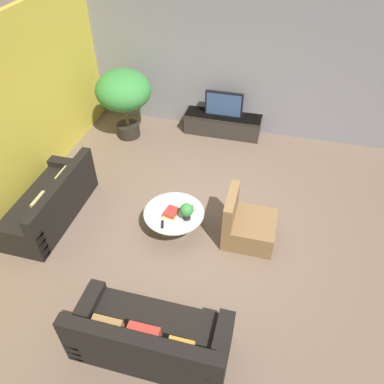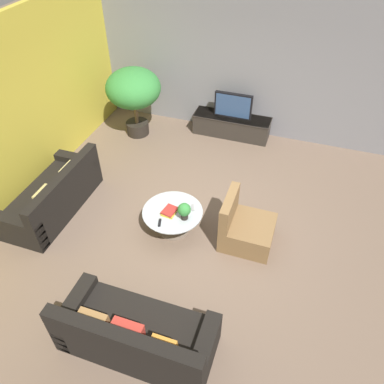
{
  "view_description": "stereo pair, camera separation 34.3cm",
  "coord_description": "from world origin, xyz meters",
  "px_view_note": "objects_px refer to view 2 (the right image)",
  "views": [
    {
      "loc": [
        0.96,
        -4.26,
        4.63
      ],
      "look_at": [
        -0.2,
        0.2,
        0.55
      ],
      "focal_mm": 35.0,
      "sensor_mm": 36.0,
      "label": 1
    },
    {
      "loc": [
        1.29,
        -4.16,
        4.63
      ],
      "look_at": [
        -0.2,
        0.2,
        0.55
      ],
      "focal_mm": 35.0,
      "sensor_mm": 36.0,
      "label": 2
    }
  ],
  "objects_px": {
    "couch_by_wall": "(54,197)",
    "couch_near_entry": "(136,335)",
    "armchair_wicker": "(245,228)",
    "potted_plant_tabletop": "(184,210)",
    "coffee_table": "(173,217)",
    "television": "(233,106)",
    "potted_palm_tall": "(134,91)",
    "media_console": "(232,125)"
  },
  "relations": [
    {
      "from": "couch_by_wall",
      "to": "couch_near_entry",
      "type": "xyz_separation_m",
      "value": [
        2.42,
        -1.85,
        0.0
      ]
    },
    {
      "from": "armchair_wicker",
      "to": "potted_plant_tabletop",
      "type": "xyz_separation_m",
      "value": [
        -0.93,
        -0.22,
        0.31
      ]
    },
    {
      "from": "coffee_table",
      "to": "television",
      "type": "bearing_deg",
      "value": 86.39
    },
    {
      "from": "armchair_wicker",
      "to": "potted_palm_tall",
      "type": "bearing_deg",
      "value": 51.47
    },
    {
      "from": "television",
      "to": "couch_near_entry",
      "type": "bearing_deg",
      "value": -88.83
    },
    {
      "from": "media_console",
      "to": "couch_near_entry",
      "type": "distance_m",
      "value": 5.18
    },
    {
      "from": "couch_by_wall",
      "to": "couch_near_entry",
      "type": "bearing_deg",
      "value": 52.69
    },
    {
      "from": "armchair_wicker",
      "to": "couch_by_wall",
      "type": "bearing_deg",
      "value": 95.88
    },
    {
      "from": "couch_near_entry",
      "to": "armchair_wicker",
      "type": "relative_size",
      "value": 2.23
    },
    {
      "from": "coffee_table",
      "to": "armchair_wicker",
      "type": "height_order",
      "value": "armchair_wicker"
    },
    {
      "from": "television",
      "to": "potted_plant_tabletop",
      "type": "height_order",
      "value": "television"
    },
    {
      "from": "coffee_table",
      "to": "potted_palm_tall",
      "type": "distance_m",
      "value": 3.19
    },
    {
      "from": "coffee_table",
      "to": "armchair_wicker",
      "type": "distance_m",
      "value": 1.17
    },
    {
      "from": "media_console",
      "to": "coffee_table",
      "type": "height_order",
      "value": "media_console"
    },
    {
      "from": "couch_by_wall",
      "to": "potted_plant_tabletop",
      "type": "bearing_deg",
      "value": 92.96
    },
    {
      "from": "television",
      "to": "potted_palm_tall",
      "type": "bearing_deg",
      "value": -162.93
    },
    {
      "from": "television",
      "to": "armchair_wicker",
      "type": "distance_m",
      "value": 3.18
    },
    {
      "from": "potted_plant_tabletop",
      "to": "armchair_wicker",
      "type": "bearing_deg",
      "value": 13.08
    },
    {
      "from": "coffee_table",
      "to": "couch_near_entry",
      "type": "distance_m",
      "value": 2.07
    },
    {
      "from": "armchair_wicker",
      "to": "potted_palm_tall",
      "type": "height_order",
      "value": "potted_palm_tall"
    },
    {
      "from": "potted_palm_tall",
      "to": "potted_plant_tabletop",
      "type": "bearing_deg",
      "value": -51.68
    },
    {
      "from": "couch_near_entry",
      "to": "potted_plant_tabletop",
      "type": "distance_m",
      "value": 1.99
    },
    {
      "from": "potted_palm_tall",
      "to": "television",
      "type": "bearing_deg",
      "value": 17.07
    },
    {
      "from": "television",
      "to": "couch_by_wall",
      "type": "bearing_deg",
      "value": -124.84
    },
    {
      "from": "couch_near_entry",
      "to": "armchair_wicker",
      "type": "xyz_separation_m",
      "value": [
        0.86,
        2.19,
        -0.02
      ]
    },
    {
      "from": "media_console",
      "to": "potted_plant_tabletop",
      "type": "distance_m",
      "value": 3.23
    },
    {
      "from": "media_console",
      "to": "couch_by_wall",
      "type": "relative_size",
      "value": 0.88
    },
    {
      "from": "television",
      "to": "potted_palm_tall",
      "type": "distance_m",
      "value": 2.13
    },
    {
      "from": "television",
      "to": "couch_by_wall",
      "type": "xyz_separation_m",
      "value": [
        -2.32,
        -3.33,
        -0.44
      ]
    },
    {
      "from": "coffee_table",
      "to": "potted_plant_tabletop",
      "type": "bearing_deg",
      "value": -19.21
    },
    {
      "from": "couch_near_entry",
      "to": "potted_palm_tall",
      "type": "bearing_deg",
      "value": -65.09
    },
    {
      "from": "television",
      "to": "potted_palm_tall",
      "type": "xyz_separation_m",
      "value": [
        -2.01,
        -0.62,
        0.32
      ]
    },
    {
      "from": "potted_plant_tabletop",
      "to": "couch_by_wall",
      "type": "bearing_deg",
      "value": -177.04
    },
    {
      "from": "potted_palm_tall",
      "to": "coffee_table",
      "type": "bearing_deg",
      "value": -54.13
    },
    {
      "from": "media_console",
      "to": "potted_plant_tabletop",
      "type": "relative_size",
      "value": 5.81
    },
    {
      "from": "armchair_wicker",
      "to": "potted_plant_tabletop",
      "type": "bearing_deg",
      "value": 103.08
    },
    {
      "from": "couch_near_entry",
      "to": "potted_palm_tall",
      "type": "height_order",
      "value": "potted_palm_tall"
    },
    {
      "from": "armchair_wicker",
      "to": "coffee_table",
      "type": "bearing_deg",
      "value": 96.64
    },
    {
      "from": "coffee_table",
      "to": "potted_palm_tall",
      "type": "height_order",
      "value": "potted_palm_tall"
    },
    {
      "from": "television",
      "to": "potted_plant_tabletop",
      "type": "bearing_deg",
      "value": -89.36
    },
    {
      "from": "potted_plant_tabletop",
      "to": "television",
      "type": "bearing_deg",
      "value": 90.64
    },
    {
      "from": "couch_by_wall",
      "to": "couch_near_entry",
      "type": "height_order",
      "value": "same"
    }
  ]
}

